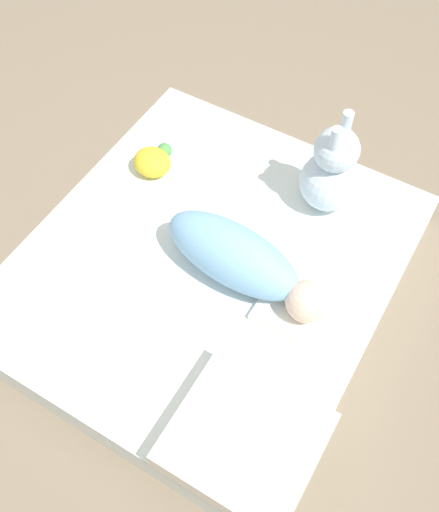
{
  "coord_description": "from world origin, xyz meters",
  "views": [
    {
      "loc": [
        -0.85,
        -0.54,
        1.62
      ],
      "look_at": [
        -0.0,
        -0.04,
        0.18
      ],
      "focal_mm": 42.0,
      "sensor_mm": 36.0,
      "label": 1
    }
  ],
  "objects_px": {
    "pillow": "(245,440)",
    "turtle_plush": "(153,161)",
    "bunny_plush": "(332,173)",
    "swaddled_baby": "(240,261)"
  },
  "relations": [
    {
      "from": "swaddled_baby",
      "to": "turtle_plush",
      "type": "height_order",
      "value": "swaddled_baby"
    },
    {
      "from": "swaddled_baby",
      "to": "pillow",
      "type": "distance_m",
      "value": 0.5
    },
    {
      "from": "bunny_plush",
      "to": "swaddled_baby",
      "type": "bearing_deg",
      "value": 166.34
    },
    {
      "from": "pillow",
      "to": "bunny_plush",
      "type": "relative_size",
      "value": 1.02
    },
    {
      "from": "swaddled_baby",
      "to": "pillow",
      "type": "bearing_deg",
      "value": -53.92
    },
    {
      "from": "pillow",
      "to": "turtle_plush",
      "type": "distance_m",
      "value": 0.96
    },
    {
      "from": "pillow",
      "to": "bunny_plush",
      "type": "bearing_deg",
      "value": 11.15
    },
    {
      "from": "bunny_plush",
      "to": "turtle_plush",
      "type": "height_order",
      "value": "bunny_plush"
    },
    {
      "from": "pillow",
      "to": "swaddled_baby",
      "type": "bearing_deg",
      "value": 31.22
    },
    {
      "from": "pillow",
      "to": "bunny_plush",
      "type": "height_order",
      "value": "bunny_plush"
    }
  ]
}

